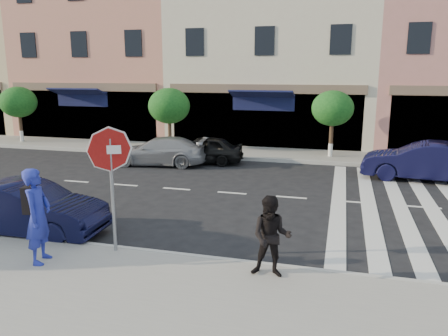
{
  "coord_description": "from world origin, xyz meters",
  "views": [
    {
      "loc": [
        3.48,
        -9.78,
        4.03
      ],
      "look_at": [
        0.37,
        1.62,
        1.4
      ],
      "focal_mm": 35.0,
      "sensor_mm": 36.0,
      "label": 1
    }
  ],
  "objects_px": {
    "photographer": "(38,216)",
    "car_far_right": "(424,161)",
    "car_near_mid": "(27,208)",
    "walker": "(271,237)",
    "car_far_left": "(159,151)",
    "car_far_mid": "(203,150)",
    "stop_sign": "(110,163)"
  },
  "relations": [
    {
      "from": "stop_sign",
      "to": "car_far_mid",
      "type": "distance_m",
      "value": 10.31
    },
    {
      "from": "stop_sign",
      "to": "walker",
      "type": "distance_m",
      "value": 3.72
    },
    {
      "from": "photographer",
      "to": "walker",
      "type": "bearing_deg",
      "value": -96.27
    },
    {
      "from": "car_near_mid",
      "to": "car_far_mid",
      "type": "relative_size",
      "value": 1.12
    },
    {
      "from": "car_far_left",
      "to": "photographer",
      "type": "bearing_deg",
      "value": 3.26
    },
    {
      "from": "walker",
      "to": "car_far_left",
      "type": "height_order",
      "value": "walker"
    },
    {
      "from": "walker",
      "to": "car_far_mid",
      "type": "bearing_deg",
      "value": 112.13
    },
    {
      "from": "stop_sign",
      "to": "photographer",
      "type": "relative_size",
      "value": 1.39
    },
    {
      "from": "car_far_left",
      "to": "car_far_mid",
      "type": "distance_m",
      "value": 1.91
    },
    {
      "from": "stop_sign",
      "to": "car_far_left",
      "type": "height_order",
      "value": "stop_sign"
    },
    {
      "from": "stop_sign",
      "to": "car_far_mid",
      "type": "relative_size",
      "value": 0.77
    },
    {
      "from": "car_far_right",
      "to": "car_near_mid",
      "type": "bearing_deg",
      "value": -43.94
    },
    {
      "from": "photographer",
      "to": "walker",
      "type": "distance_m",
      "value": 4.75
    },
    {
      "from": "walker",
      "to": "car_near_mid",
      "type": "height_order",
      "value": "walker"
    },
    {
      "from": "photographer",
      "to": "car_far_right",
      "type": "height_order",
      "value": "photographer"
    },
    {
      "from": "car_near_mid",
      "to": "car_far_right",
      "type": "height_order",
      "value": "car_far_right"
    },
    {
      "from": "stop_sign",
      "to": "car_near_mid",
      "type": "distance_m",
      "value": 3.27
    },
    {
      "from": "stop_sign",
      "to": "car_far_mid",
      "type": "bearing_deg",
      "value": 74.22
    },
    {
      "from": "photographer",
      "to": "car_far_mid",
      "type": "relative_size",
      "value": 0.55
    },
    {
      "from": "photographer",
      "to": "car_far_mid",
      "type": "bearing_deg",
      "value": -13.3
    },
    {
      "from": "car_far_left",
      "to": "car_far_right",
      "type": "distance_m",
      "value": 10.71
    },
    {
      "from": "stop_sign",
      "to": "car_far_right",
      "type": "xyz_separation_m",
      "value": [
        7.72,
        9.3,
        -1.41
      ]
    },
    {
      "from": "car_far_left",
      "to": "car_far_right",
      "type": "xyz_separation_m",
      "value": [
        10.71,
        0.0,
        0.12
      ]
    },
    {
      "from": "photographer",
      "to": "car_near_mid",
      "type": "relative_size",
      "value": 0.49
    },
    {
      "from": "photographer",
      "to": "walker",
      "type": "xyz_separation_m",
      "value": [
        4.71,
        0.61,
        -0.19
      ]
    },
    {
      "from": "stop_sign",
      "to": "photographer",
      "type": "distance_m",
      "value": 1.8
    },
    {
      "from": "photographer",
      "to": "car_far_right",
      "type": "xyz_separation_m",
      "value": [
        8.91,
        10.21,
        -0.41
      ]
    },
    {
      "from": "walker",
      "to": "stop_sign",
      "type": "bearing_deg",
      "value": 172.63
    },
    {
      "from": "walker",
      "to": "car_near_mid",
      "type": "bearing_deg",
      "value": 168.57
    },
    {
      "from": "photographer",
      "to": "car_far_mid",
      "type": "distance_m",
      "value": 11.04
    },
    {
      "from": "stop_sign",
      "to": "car_far_left",
      "type": "distance_m",
      "value": 9.88
    },
    {
      "from": "car_near_mid",
      "to": "car_far_mid",
      "type": "height_order",
      "value": "car_near_mid"
    }
  ]
}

